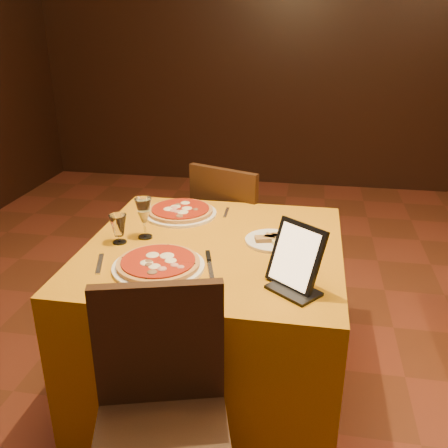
% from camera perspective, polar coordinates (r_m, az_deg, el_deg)
% --- Properties ---
extents(floor, '(6.00, 7.00, 0.01)m').
position_cam_1_polar(floor, '(2.39, 12.06, -22.43)').
color(floor, '#5E2D19').
rests_on(floor, ground).
extents(wall_back, '(6.00, 0.01, 2.80)m').
position_cam_1_polar(wall_back, '(5.21, 12.61, 19.15)').
color(wall_back, black).
rests_on(wall_back, floor).
extents(main_table, '(1.10, 1.10, 0.75)m').
position_cam_1_polar(main_table, '(2.35, -1.13, -10.70)').
color(main_table, '#C3790C').
rests_on(main_table, floor).
extents(chair_main_near, '(0.57, 0.57, 0.91)m').
position_cam_1_polar(chair_main_near, '(1.68, -7.13, -23.74)').
color(chair_main_near, black).
rests_on(chair_main_near, floor).
extents(chair_main_far, '(0.52, 0.52, 0.91)m').
position_cam_1_polar(chair_main_far, '(3.01, 1.80, -1.16)').
color(chair_main_far, black).
rests_on(chair_main_far, floor).
extents(pizza_near, '(0.36, 0.36, 0.03)m').
position_cam_1_polar(pizza_near, '(1.98, -7.50, -4.63)').
color(pizza_near, white).
rests_on(pizza_near, main_table).
extents(pizza_far, '(0.36, 0.36, 0.03)m').
position_cam_1_polar(pizza_far, '(2.50, -4.99, 1.39)').
color(pizza_far, white).
rests_on(pizza_far, main_table).
extents(cutlet_dish, '(0.24, 0.24, 0.03)m').
position_cam_1_polar(cutlet_dish, '(2.20, 5.52, -1.77)').
color(cutlet_dish, white).
rests_on(cutlet_dish, main_table).
extents(wine_glass, '(0.09, 0.09, 0.19)m').
position_cam_1_polar(wine_glass, '(2.23, -9.11, 0.69)').
color(wine_glass, '#DDD77D').
rests_on(wine_glass, main_table).
extents(water_glass, '(0.08, 0.08, 0.13)m').
position_cam_1_polar(water_glass, '(2.21, -11.95, -0.57)').
color(water_glass, white).
rests_on(water_glass, main_table).
extents(tablet, '(0.22, 0.21, 0.24)m').
position_cam_1_polar(tablet, '(1.82, 8.22, -3.63)').
color(tablet, black).
rests_on(tablet, main_table).
extents(knife, '(0.08, 0.22, 0.01)m').
position_cam_1_polar(knife, '(1.98, -1.61, -4.90)').
color(knife, silver).
rests_on(knife, main_table).
extents(fork_near, '(0.07, 0.17, 0.01)m').
position_cam_1_polar(fork_near, '(2.06, -14.01, -4.43)').
color(fork_near, '#A6A5AC').
rests_on(fork_near, main_table).
extents(fork_far, '(0.02, 0.14, 0.01)m').
position_cam_1_polar(fork_far, '(2.52, 0.27, 1.32)').
color(fork_far, silver).
rests_on(fork_far, main_table).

